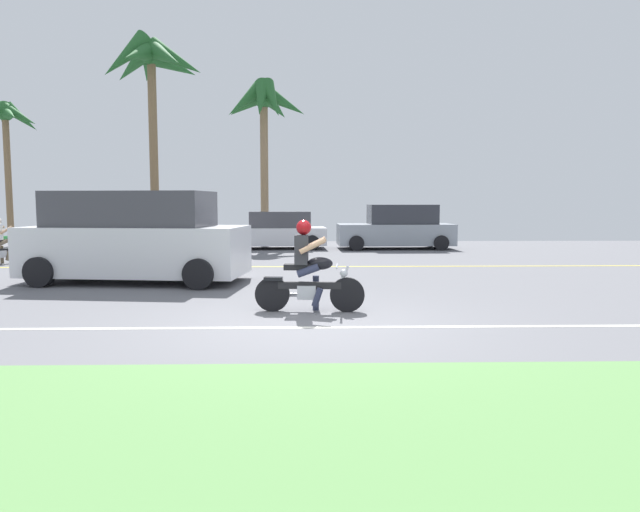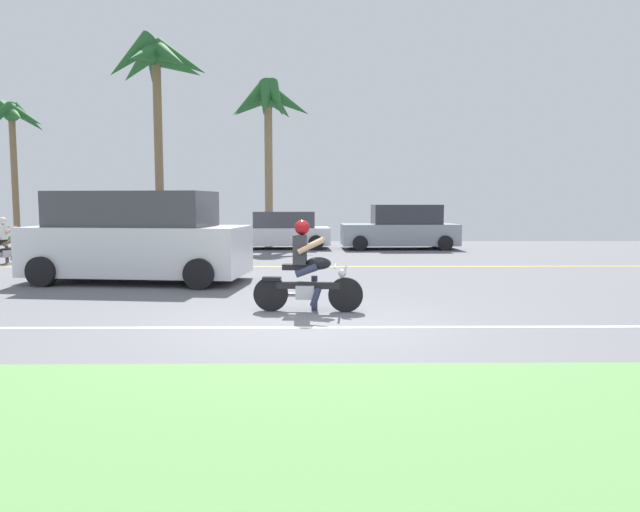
{
  "view_description": "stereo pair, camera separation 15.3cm",
  "coord_description": "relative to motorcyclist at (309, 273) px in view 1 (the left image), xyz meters",
  "views": [
    {
      "loc": [
        -0.01,
        -8.21,
        1.78
      ],
      "look_at": [
        0.27,
        2.89,
        0.74
      ],
      "focal_mm": 32.3,
      "sensor_mm": 36.0,
      "label": 1
    },
    {
      "loc": [
        0.14,
        -8.21,
        1.78
      ],
      "look_at": [
        0.27,
        2.89,
        0.74
      ],
      "focal_mm": 32.3,
      "sensor_mm": 36.0,
      "label": 2
    }
  ],
  "objects": [
    {
      "name": "ground",
      "position": [
        -0.04,
        1.95,
        -0.65
      ],
      "size": [
        56.0,
        30.0,
        0.04
      ],
      "primitive_type": "cube",
      "color": "slate"
    },
    {
      "name": "grass_median",
      "position": [
        -0.04,
        -5.15,
        -0.6
      ],
      "size": [
        56.0,
        3.8,
        0.06
      ],
      "primitive_type": "cube",
      "color": "#5B8C4C",
      "rests_on": "ground"
    },
    {
      "name": "lane_line_near",
      "position": [
        -0.04,
        -1.22,
        -0.63
      ],
      "size": [
        50.4,
        0.12,
        0.01
      ],
      "primitive_type": "cube",
      "color": "silver",
      "rests_on": "ground"
    },
    {
      "name": "lane_line_far",
      "position": [
        -0.04,
        6.55,
        -0.63
      ],
      "size": [
        50.4,
        0.12,
        0.01
      ],
      "primitive_type": "cube",
      "color": "yellow",
      "rests_on": "ground"
    },
    {
      "name": "motorcyclist",
      "position": [
        0.0,
        0.0,
        0.0
      ],
      "size": [
        1.79,
        0.58,
        1.49
      ],
      "color": "black",
      "rests_on": "ground"
    },
    {
      "name": "suv_nearby",
      "position": [
        -3.85,
        3.61,
        0.35
      ],
      "size": [
        5.08,
        2.66,
        2.02
      ],
      "color": "silver",
      "rests_on": "ground"
    },
    {
      "name": "parked_car_0",
      "position": [
        -7.13,
        11.5,
        0.05
      ],
      "size": [
        4.0,
        1.81,
        1.45
      ],
      "color": "#232328",
      "rests_on": "ground"
    },
    {
      "name": "parked_car_1",
      "position": [
        -1.2,
        12.83,
        0.04
      ],
      "size": [
        4.04,
        2.1,
        1.42
      ],
      "color": "silver",
      "rests_on": "ground"
    },
    {
      "name": "parked_car_2",
      "position": [
        3.46,
        12.65,
        0.15
      ],
      "size": [
        4.4,
        1.99,
        1.69
      ],
      "color": "#8C939E",
      "rests_on": "ground"
    },
    {
      "name": "palm_tree_0",
      "position": [
        -1.72,
        14.46,
        4.91
      ],
      "size": [
        3.54,
        3.47,
        6.68
      ],
      "color": "#846B4C",
      "rests_on": "ground"
    },
    {
      "name": "palm_tree_1",
      "position": [
        -6.32,
        15.05,
        6.68
      ],
      "size": [
        4.45,
        4.66,
        8.68
      ],
      "color": "brown",
      "rests_on": "ground"
    },
    {
      "name": "palm_tree_2",
      "position": [
        -11.86,
        14.13,
        4.23
      ],
      "size": [
        2.72,
        2.56,
        5.84
      ],
      "color": "brown",
      "rests_on": "ground"
    },
    {
      "name": "motorcyclist_distant",
      "position": [
        -8.83,
        7.48,
        -0.06
      ],
      "size": [
        0.8,
        1.49,
        1.35
      ],
      "color": "black",
      "rests_on": "ground"
    }
  ]
}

